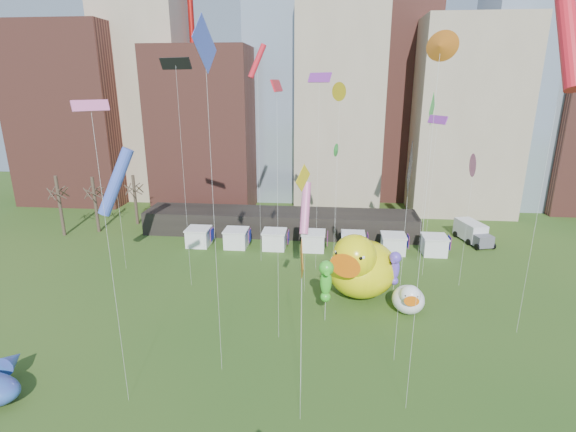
# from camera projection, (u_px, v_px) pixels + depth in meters

# --- Properties ---
(skyline) EXTENTS (101.00, 23.00, 68.00)m
(skyline) POSITION_uv_depth(u_px,v_px,m) (329.00, 77.00, 72.92)
(skyline) COLOR brown
(skyline) RESTS_ON ground
(pavilion) EXTENTS (38.00, 6.00, 3.20)m
(pavilion) POSITION_uv_depth(u_px,v_px,m) (280.00, 222.00, 61.21)
(pavilion) COLOR black
(pavilion) RESTS_ON ground
(vendor_tents) EXTENTS (33.24, 2.80, 2.40)m
(vendor_tents) POSITION_uv_depth(u_px,v_px,m) (313.00, 241.00, 55.17)
(vendor_tents) COLOR white
(vendor_tents) RESTS_ON ground
(bare_trees) EXTENTS (8.44, 6.44, 8.50)m
(bare_trees) POSITION_uv_depth(u_px,v_px,m) (96.00, 204.00, 61.63)
(bare_trees) COLOR #382B21
(bare_trees) RESTS_ON ground
(big_duck) EXTENTS (9.25, 10.06, 7.01)m
(big_duck) POSITION_uv_depth(u_px,v_px,m) (361.00, 266.00, 42.53)
(big_duck) COLOR yellow
(big_duck) RESTS_ON ground
(small_duck) EXTENTS (3.18, 4.16, 3.14)m
(small_duck) POSITION_uv_depth(u_px,v_px,m) (409.00, 299.00, 39.82)
(small_duck) COLOR white
(small_duck) RESTS_ON ground
(seahorse_green) EXTENTS (1.40, 1.72, 5.82)m
(seahorse_green) POSITION_uv_depth(u_px,v_px,m) (326.00, 278.00, 37.66)
(seahorse_green) COLOR silver
(seahorse_green) RESTS_ON ground
(seahorse_purple) EXTENTS (1.48, 1.66, 5.24)m
(seahorse_purple) POSITION_uv_depth(u_px,v_px,m) (395.00, 266.00, 41.14)
(seahorse_purple) COLOR silver
(seahorse_purple) RESTS_ON ground
(box_truck) EXTENTS (3.86, 6.54, 2.62)m
(box_truck) POSITION_uv_depth(u_px,v_px,m) (472.00, 232.00, 57.91)
(box_truck) COLOR silver
(box_truck) RESTS_ON ground
(kite_0) EXTENTS (0.59, 2.72, 20.66)m
(kite_0) POSITION_uv_depth(u_px,v_px,m) (277.00, 89.00, 30.43)
(kite_0) COLOR silver
(kite_0) RESTS_ON ground
(kite_1) EXTENTS (1.00, 2.94, 11.32)m
(kite_1) POSITION_uv_depth(u_px,v_px,m) (305.00, 208.00, 41.81)
(kite_1) COLOR silver
(kite_1) RESTS_ON ground
(kite_2) EXTENTS (0.95, 3.64, 16.75)m
(kite_2) POSITION_uv_depth(u_px,v_px,m) (410.00, 172.00, 29.03)
(kite_2) COLOR silver
(kite_2) RESTS_ON ground
(kite_3) EXTENTS (1.28, 3.39, 19.53)m
(kite_3) POSITION_uv_depth(u_px,v_px,m) (432.00, 111.00, 47.09)
(kite_3) COLOR silver
(kite_3) RESTS_ON ground
(kite_4) EXTENTS (0.77, 1.46, 15.87)m
(kite_4) POSITION_uv_depth(u_px,v_px,m) (303.00, 189.00, 25.72)
(kite_4) COLOR silver
(kite_4) RESTS_ON ground
(kite_5) EXTENTS (0.53, 3.33, 24.32)m
(kite_5) POSITION_uv_depth(u_px,v_px,m) (205.00, 51.00, 25.75)
(kite_5) COLOR silver
(kite_5) RESTS_ON ground
(kite_6) EXTENTS (0.35, 2.26, 12.14)m
(kite_6) POSITION_uv_depth(u_px,v_px,m) (302.00, 262.00, 24.30)
(kite_6) COLOR silver
(kite_6) RESTS_ON ground
(kite_7) EXTENTS (2.52, 2.61, 21.45)m
(kite_7) POSITION_uv_depth(u_px,v_px,m) (319.00, 79.00, 43.31)
(kite_7) COLOR silver
(kite_7) RESTS_ON ground
(kite_8) EXTENTS (1.72, 4.47, 27.15)m
(kite_8) POSITION_uv_depth(u_px,v_px,m) (568.00, 38.00, 30.16)
(kite_8) COLOR silver
(kite_8) RESTS_ON ground
(kite_9) EXTENTS (0.53, 2.25, 13.94)m
(kite_9) POSITION_uv_depth(u_px,v_px,m) (474.00, 165.00, 41.88)
(kite_9) COLOR silver
(kite_9) RESTS_ON ground
(kite_10) EXTENTS (3.35, 1.70, 22.65)m
(kite_10) POSITION_uv_depth(u_px,v_px,m) (176.00, 65.00, 39.21)
(kite_10) COLOR silver
(kite_10) RESTS_ON ground
(kite_11) EXTENTS (0.52, 1.38, 14.26)m
(kite_11) POSITION_uv_depth(u_px,v_px,m) (337.00, 151.00, 46.29)
(kite_11) COLOR silver
(kite_11) RESTS_ON ground
(kite_12) EXTENTS (1.08, 1.66, 20.54)m
(kite_12) POSITION_uv_depth(u_px,v_px,m) (340.00, 92.00, 41.59)
(kite_12) COLOR silver
(kite_12) RESTS_ON ground
(kite_13) EXTENTS (4.46, 3.24, 13.95)m
(kite_13) POSITION_uv_depth(u_px,v_px,m) (116.00, 182.00, 46.80)
(kite_13) COLOR silver
(kite_13) RESTS_ON ground
(kite_14) EXTENTS (0.96, 1.39, 22.98)m
(kite_14) POSITION_uv_depth(u_px,v_px,m) (440.00, 49.00, 21.92)
(kite_14) COLOR silver
(kite_14) RESTS_ON ground
(kite_15) EXTENTS (1.51, 2.56, 17.35)m
(kite_15) POSITION_uv_depth(u_px,v_px,m) (437.00, 121.00, 43.16)
(kite_15) COLOR silver
(kite_15) RESTS_ON ground
(kite_16) EXTENTS (2.12, 1.49, 24.41)m
(kite_16) POSITION_uv_depth(u_px,v_px,m) (257.00, 62.00, 45.38)
(kite_16) COLOR silver
(kite_16) RESTS_ON ground
(kite_17) EXTENTS (1.59, 1.59, 19.55)m
(kite_17) POSITION_uv_depth(u_px,v_px,m) (91.00, 112.00, 23.58)
(kite_17) COLOR silver
(kite_17) RESTS_ON ground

